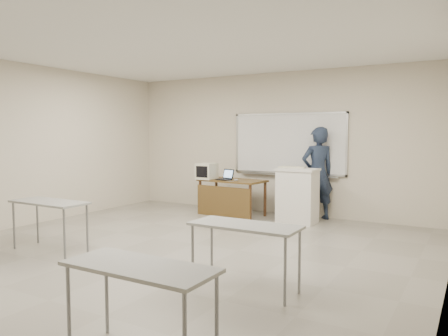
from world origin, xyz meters
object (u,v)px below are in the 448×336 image
Objects in this scene: instructor_desk at (230,190)px; laptop at (225,177)px; keyboard at (292,167)px; crt_monitor at (207,171)px; presenter at (318,173)px; whiteboard at (289,145)px; mouse at (236,180)px; podium at (297,196)px.

laptop is (-0.10, -0.02, 0.27)m from instructor_desk.
laptop is 0.59× the size of keyboard.
instructor_desk is at bearing 26.91° from laptop.
presenter reaches higher than crt_monitor.
crt_monitor is 0.46m from laptop.
laptop is (-1.08, -0.80, -0.68)m from whiteboard.
crt_monitor reaches higher than keyboard.
crt_monitor is at bearing -152.66° from whiteboard.
laptop is at bearing 175.37° from keyboard.
whiteboard is 26.25× the size of mouse.
whiteboard is at bearing -62.14° from presenter.
podium is at bearing -56.93° from whiteboard.
instructor_desk is 0.67m from crt_monitor.
podium is 2.08× the size of keyboard.
instructor_desk is at bearing -179.52° from podium.
whiteboard is 4.94× the size of keyboard.
crt_monitor is 1.39× the size of laptop.
instructor_desk is 1.32× the size of podium.
mouse is (0.20, -0.09, 0.23)m from instructor_desk.
crt_monitor is at bearing -179.26° from podium.
presenter reaches higher than podium.
laptop reaches higher than instructor_desk.
crt_monitor is at bearing -172.84° from instructor_desk.
whiteboard is 0.94m from presenter.
crt_monitor reaches higher than laptop.
instructor_desk is 1.82m from presenter.
whiteboard is 0.88m from keyboard.
podium is at bearing 24.12° from presenter.
keyboard is at bearing 7.32° from presenter.
whiteboard is at bearing 53.97° from laptop.
podium is at bearing 6.17° from instructor_desk.
keyboard reaches higher than podium.
podium is 2.07m from crt_monitor.
crt_monitor is at bearing 174.27° from keyboard.
podium reaches higher than laptop.
presenter is (0.71, -0.23, -0.56)m from whiteboard.
crt_monitor reaches higher than podium.
mouse is 0.05× the size of presenter.
instructor_desk is at bearing 0.85° from crt_monitor.
podium is (1.48, 0.01, -0.01)m from instructor_desk.
podium reaches higher than mouse.
instructor_desk is 2.76× the size of keyboard.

